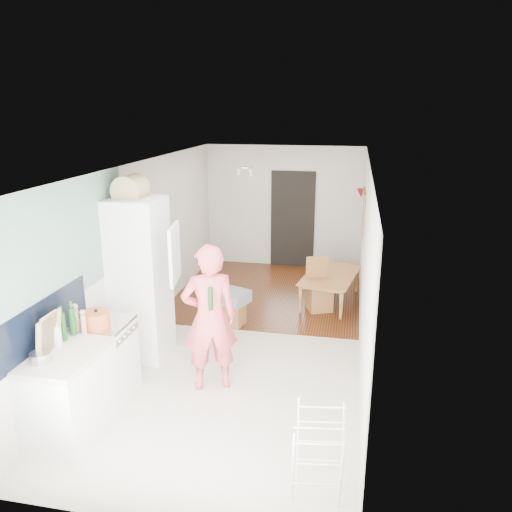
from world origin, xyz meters
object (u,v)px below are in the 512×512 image
(stool, at_px, (234,314))
(dining_table, at_px, (332,291))
(person, at_px, (209,305))
(dining_chair, at_px, (320,285))
(drying_rack, at_px, (319,457))

(stool, bearing_deg, dining_table, 40.79)
(person, distance_m, dining_chair, 2.89)
(dining_table, distance_m, dining_chair, 0.47)
(dining_chair, relative_size, drying_rack, 1.09)
(person, height_order, stool, person)
(dining_table, relative_size, dining_chair, 1.40)
(dining_table, xyz_separation_m, stool, (-1.42, -1.23, -0.03))
(person, distance_m, drying_rack, 2.17)
(person, height_order, drying_rack, person)
(dining_table, bearing_deg, stool, 141.00)
(dining_table, distance_m, drying_rack, 4.51)
(person, relative_size, dining_table, 1.70)
(dining_table, relative_size, stool, 3.24)
(stool, bearing_deg, dining_chair, 34.84)
(stool, bearing_deg, drying_rack, -64.80)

